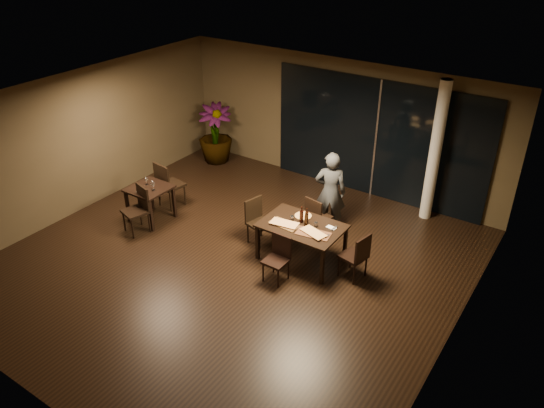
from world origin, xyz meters
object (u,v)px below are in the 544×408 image
(main_table, at_px, (302,229))
(bottle_b, at_px, (306,219))
(chair_side_far, at_px, (167,183))
(potted_plant, at_px, (215,134))
(side_table, at_px, (150,193))
(bottle_a, at_px, (301,215))
(chair_side_near, at_px, (139,207))
(chair_main_near, at_px, (278,256))
(diner, at_px, (330,192))
(chair_main_far, at_px, (316,216))
(chair_main_left, at_px, (257,219))
(chair_main_right, at_px, (357,254))
(bottle_c, at_px, (307,216))

(main_table, xyz_separation_m, bottle_b, (0.07, 0.03, 0.21))
(chair_side_far, height_order, potted_plant, potted_plant)
(main_table, xyz_separation_m, potted_plant, (-4.14, 2.58, 0.08))
(main_table, height_order, side_table, same)
(main_table, distance_m, chair_side_far, 3.48)
(main_table, height_order, bottle_a, bottle_a)
(main_table, height_order, chair_side_near, chair_side_near)
(chair_side_far, bearing_deg, chair_main_near, 175.02)
(side_table, height_order, diner, diner)
(main_table, distance_m, chair_main_far, 0.84)
(chair_main_far, distance_m, chair_main_left, 1.17)
(side_table, xyz_separation_m, chair_main_near, (3.37, -0.23, -0.14))
(chair_main_near, distance_m, chair_main_right, 1.39)
(diner, bearing_deg, chair_side_far, -5.57)
(chair_main_far, height_order, diner, diner)
(side_table, height_order, chair_side_far, chair_side_far)
(chair_main_right, xyz_separation_m, potted_plant, (-5.26, 2.54, 0.25))
(bottle_a, bearing_deg, side_table, -170.17)
(chair_main_right, relative_size, bottle_b, 3.35)
(main_table, bearing_deg, chair_side_near, -163.80)
(chair_main_left, relative_size, chair_side_near, 0.94)
(chair_main_left, height_order, chair_main_right, chair_main_left)
(side_table, bearing_deg, chair_side_far, 97.02)
(chair_side_near, bearing_deg, chair_main_right, 28.98)
(chair_side_far, distance_m, bottle_b, 3.55)
(diner, xyz_separation_m, bottle_c, (0.12, -1.12, 0.04))
(main_table, bearing_deg, bottle_c, 75.96)
(side_table, distance_m, potted_plant, 3.17)
(main_table, xyz_separation_m, chair_main_far, (-0.14, 0.81, -0.17))
(chair_side_far, xyz_separation_m, bottle_c, (3.50, 0.02, 0.31))
(bottle_b, xyz_separation_m, bottle_c, (-0.04, 0.09, 0.02))
(chair_main_near, xyz_separation_m, chair_side_far, (-3.44, 0.82, 0.11))
(main_table, xyz_separation_m, chair_main_left, (-1.04, 0.05, -0.16))
(bottle_a, bearing_deg, chair_main_left, -178.47)
(side_table, height_order, chair_main_far, chair_main_far)
(chair_main_far, bearing_deg, chair_main_left, 50.90)
(chair_side_far, height_order, chair_side_near, chair_side_far)
(chair_main_far, relative_size, chair_side_far, 0.86)
(chair_side_near, xyz_separation_m, potted_plant, (-0.88, 3.53, 0.21))
(main_table, height_order, bottle_b, bottle_b)
(side_table, distance_m, chair_main_left, 2.43)
(chair_side_near, relative_size, bottle_a, 3.02)
(bottle_b, bearing_deg, chair_main_right, 0.80)
(chair_side_far, bearing_deg, bottle_c, -171.19)
(chair_main_far, xyz_separation_m, chair_main_right, (1.26, -0.77, 0.00))
(chair_main_near, xyz_separation_m, chair_main_right, (1.15, 0.77, 0.03))
(chair_main_far, bearing_deg, bottle_b, 115.73)
(chair_side_far, distance_m, bottle_c, 3.52)
(chair_main_far, height_order, chair_side_far, chair_side_far)
(chair_main_far, xyz_separation_m, potted_plant, (-4.00, 1.77, 0.25))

